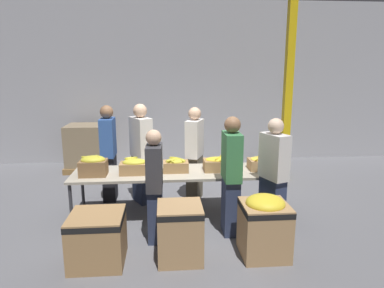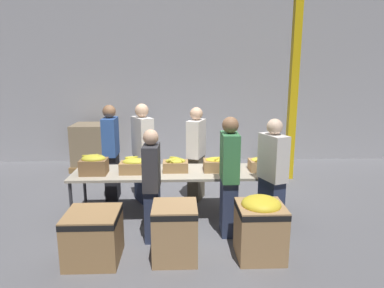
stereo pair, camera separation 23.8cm
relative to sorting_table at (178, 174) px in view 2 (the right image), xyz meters
The scene contains 19 objects.
ground_plane 0.70m from the sorting_table, ahead, with size 30.00×30.00×0.00m, color slate.
wall_back 3.75m from the sorting_table, 90.00° to the left, with size 16.00×0.08×4.00m.
sorting_table is the anchor object (origin of this frame).
banana_box_0 1.31m from the sorting_table, behind, with size 0.40×0.30×0.31m.
banana_box_1 0.70m from the sorting_table, behind, with size 0.45×0.32×0.25m.
banana_box_2 0.15m from the sorting_table, behind, with size 0.40×0.29×0.23m.
banana_box_3 0.66m from the sorting_table, ahead, with size 0.45×0.32×0.25m.
banana_box_4 1.35m from the sorting_table, ahead, with size 0.39×0.34×0.23m.
volunteer_0 1.45m from the sorting_table, 146.31° to the left, with size 0.23×0.46×1.72m.
volunteer_1 1.00m from the sorting_table, 42.89° to the right, with size 0.23×0.46×1.70m.
volunteer_2 0.79m from the sorting_table, 64.92° to the left, with size 0.38×0.50×1.69m.
volunteer_3 0.88m from the sorting_table, 113.23° to the right, with size 0.22×0.42×1.56m.
volunteer_4 0.90m from the sorting_table, 134.08° to the left, with size 0.43×0.53×1.76m.
volunteer_5 1.49m from the sorting_table, 25.09° to the right, with size 0.37×0.50×1.66m.
donation_bin_0 1.72m from the sorting_table, 128.07° to the right, with size 0.64×0.64×0.63m.
donation_bin_1 1.36m from the sorting_table, 91.46° to the right, with size 0.55×0.55×0.71m.
donation_bin_2 1.70m from the sorting_table, 52.15° to the right, with size 0.58×0.58×0.80m.
support_pillar 3.32m from the sorting_table, 37.71° to the left, with size 0.16×0.16×4.00m.
pallet_stack_0 3.48m from the sorting_table, 126.23° to the left, with size 0.90×0.90×1.07m.
Camera 2 is at (0.03, -5.24, 2.31)m, focal length 32.00 mm.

